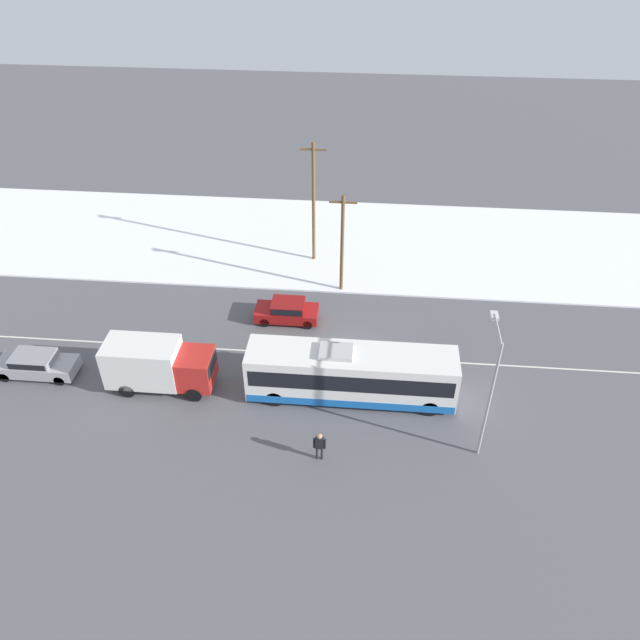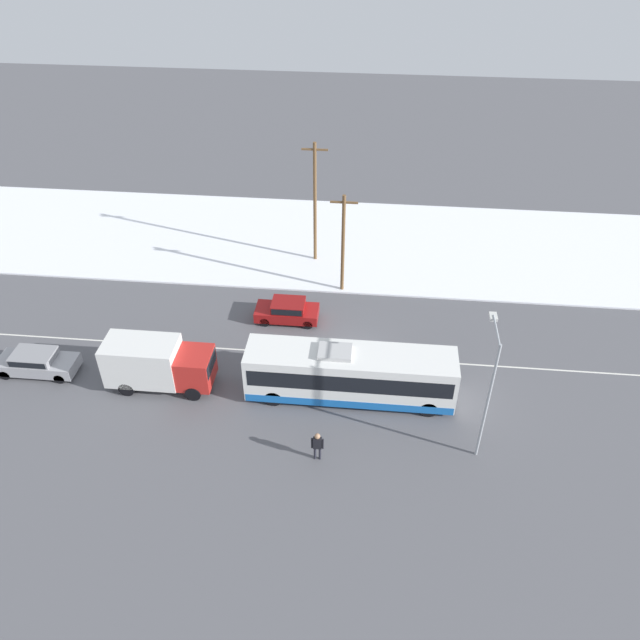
# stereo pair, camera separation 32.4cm
# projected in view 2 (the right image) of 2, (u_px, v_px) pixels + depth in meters

# --- Properties ---
(ground_plane) EXTENTS (120.00, 120.00, 0.00)m
(ground_plane) POSITION_uv_depth(u_px,v_px,m) (352.00, 357.00, 38.02)
(ground_plane) COLOR #56565B
(snow_lot) EXTENTS (80.00, 13.83, 0.12)m
(snow_lot) POSITION_uv_depth(u_px,v_px,m) (362.00, 244.00, 48.77)
(snow_lot) COLOR white
(snow_lot) RESTS_ON ground_plane
(lane_marking_center) EXTENTS (60.00, 0.12, 0.00)m
(lane_marking_center) POSITION_uv_depth(u_px,v_px,m) (352.00, 357.00, 38.01)
(lane_marking_center) COLOR silver
(lane_marking_center) RESTS_ON ground_plane
(city_bus) EXTENTS (11.52, 2.57, 3.28)m
(city_bus) POSITION_uv_depth(u_px,v_px,m) (350.00, 374.00, 34.38)
(city_bus) COLOR white
(city_bus) RESTS_ON ground_plane
(box_truck) EXTENTS (6.03, 2.30, 3.00)m
(box_truck) POSITION_uv_depth(u_px,v_px,m) (157.00, 363.00, 35.08)
(box_truck) COLOR silver
(box_truck) RESTS_ON ground_plane
(sedan_car) EXTENTS (4.09, 1.80, 1.45)m
(sedan_car) POSITION_uv_depth(u_px,v_px,m) (288.00, 310.00, 40.52)
(sedan_car) COLOR maroon
(sedan_car) RESTS_ON ground_plane
(parked_car_near_truck) EXTENTS (4.60, 1.80, 1.42)m
(parked_car_near_truck) POSITION_uv_depth(u_px,v_px,m) (37.00, 362.00, 36.48)
(parked_car_near_truck) COLOR #9E9EA3
(parked_car_near_truck) RESTS_ON ground_plane
(pedestrian_at_stop) EXTENTS (0.65, 0.29, 1.80)m
(pedestrian_at_stop) POSITION_uv_depth(u_px,v_px,m) (317.00, 444.00, 31.03)
(pedestrian_at_stop) COLOR #23232D
(pedestrian_at_stop) RESTS_ON ground_plane
(streetlamp) EXTENTS (0.36, 2.73, 7.26)m
(streetlamp) POSITION_uv_depth(u_px,v_px,m) (489.00, 380.00, 29.57)
(streetlamp) COLOR #9EA3A8
(streetlamp) RESTS_ON ground_plane
(utility_pole_roadside) EXTENTS (1.80, 0.24, 7.27)m
(utility_pole_roadside) POSITION_uv_depth(u_px,v_px,m) (343.00, 243.00, 41.44)
(utility_pole_roadside) COLOR brown
(utility_pole_roadside) RESTS_ON ground_plane
(utility_pole_snowlot) EXTENTS (1.80, 0.24, 9.15)m
(utility_pole_snowlot) POSITION_uv_depth(u_px,v_px,m) (315.00, 202.00, 44.09)
(utility_pole_snowlot) COLOR brown
(utility_pole_snowlot) RESTS_ON ground_plane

